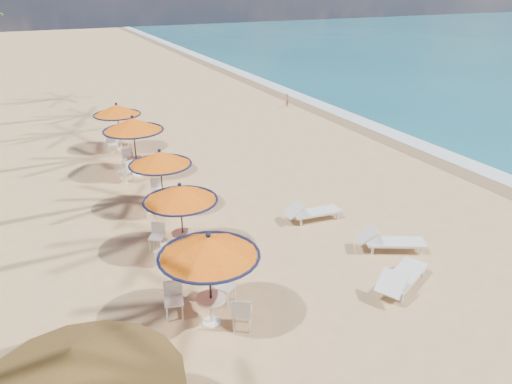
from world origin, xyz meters
The scene contains 13 objects.
ground centered at (0.00, 0.00, 0.00)m, with size 160.00×160.00×0.00m, color tan.
foam_strip centered at (9.30, 10.00, 0.00)m, with size 1.20×140.00×0.04m, color white.
wetsand_band centered at (8.40, 10.00, 0.00)m, with size 1.40×140.00×0.02m, color olive.
station_0 centered at (-5.24, -0.06, 1.84)m, with size 2.42×2.42×2.52m.
station_1 centered at (-4.92, 3.49, 1.78)m, with size 2.24×2.24×2.34m.
station_2 centered at (-4.55, 6.76, 1.71)m, with size 2.24×2.30×2.34m.
station_3 centered at (-4.69, 10.67, 1.93)m, with size 2.53×2.53×2.63m.
station_4 centered at (-4.60, 14.43, 1.73)m, with size 2.26×2.26×2.36m.
lounger_near centered at (-0.09, -0.93, 0.37)m, with size 2.26×1.63×0.79m.
lounger_mid centered at (0.95, 0.88, 0.35)m, with size 2.18×1.53×0.76m.
lounger_far centered at (-0.15, 3.72, 0.34)m, with size 2.06×0.79×0.72m.
palapa centered at (-8.52, -2.94, 2.21)m, with size 3.45×3.45×2.63m.
person centered at (7.04, 18.68, 0.46)m, with size 0.34×0.22×0.92m, color #95614C.
Camera 1 is at (-8.54, -9.65, 7.86)m, focal length 35.00 mm.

